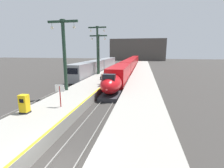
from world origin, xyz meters
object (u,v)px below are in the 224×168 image
at_px(station_column_far, 99,50).
at_px(passenger_near_edge, 105,75).
at_px(regional_train_adjacent, 99,66).
at_px(departure_info_board, 60,91).
at_px(ticket_machine_yellow, 24,105).
at_px(station_column_mid, 64,49).
at_px(station_column_distant, 98,46).
at_px(rolling_suitcase, 101,78).
at_px(passenger_mid_platform, 102,78).
at_px(highspeed_train_main, 130,64).

height_order(station_column_far, passenger_near_edge, station_column_far).
xyz_separation_m(regional_train_adjacent, departure_info_board, (4.76, -31.19, 0.43)).
bearing_deg(ticket_machine_yellow, station_column_mid, 92.38).
height_order(station_column_distant, rolling_suitcase, station_column_distant).
xyz_separation_m(station_column_mid, departure_info_board, (2.56, -6.37, -3.95)).
height_order(regional_train_adjacent, passenger_near_edge, regional_train_adjacent).
distance_m(regional_train_adjacent, ticket_machine_yellow, 33.34).
bearing_deg(passenger_mid_platform, regional_train_adjacent, 106.49).
xyz_separation_m(station_column_far, passenger_near_edge, (3.29, -8.11, -4.31)).
bearing_deg(station_column_far, ticket_machine_yellow, -89.20).
bearing_deg(departure_info_board, regional_train_adjacent, 98.68).
xyz_separation_m(regional_train_adjacent, passenger_mid_platform, (5.93, -20.02, -0.09)).
bearing_deg(passenger_mid_platform, passenger_near_edge, 96.73).
height_order(passenger_mid_platform, ticket_machine_yellow, passenger_mid_platform).
relative_size(station_column_distant, rolling_suitcase, 10.63).
bearing_deg(passenger_mid_platform, departure_info_board, -95.97).
bearing_deg(regional_train_adjacent, station_column_distant, -76.34).
bearing_deg(regional_train_adjacent, highspeed_train_main, 51.65).
height_order(rolling_suitcase, ticket_machine_yellow, ticket_machine_yellow).
distance_m(station_column_far, ticket_machine_yellow, 25.42).
xyz_separation_m(station_column_distant, ticket_machine_yellow, (0.35, -24.19, -5.45)).
xyz_separation_m(highspeed_train_main, regional_train_adjacent, (-8.10, -10.24, 0.15)).
height_order(highspeed_train_main, station_column_mid, station_column_mid).
relative_size(regional_train_adjacent, station_column_mid, 4.04).
bearing_deg(highspeed_train_main, passenger_near_edge, -95.60).
relative_size(station_column_distant, passenger_near_edge, 6.18).
relative_size(station_column_distant, ticket_machine_yellow, 6.52).
distance_m(passenger_mid_platform, ticket_machine_yellow, 13.64).
distance_m(highspeed_train_main, ticket_machine_yellow, 43.83).
height_order(station_column_mid, station_column_far, station_column_mid).
distance_m(rolling_suitcase, ticket_machine_yellow, 17.14).
height_order(station_column_far, departure_info_board, station_column_far).
bearing_deg(regional_train_adjacent, rolling_suitcase, -73.43).
distance_m(station_column_mid, passenger_near_edge, 10.13).
xyz_separation_m(rolling_suitcase, ticket_machine_yellow, (-2.29, -16.98, 0.44)).
bearing_deg(rolling_suitcase, highspeed_train_main, 82.98).
relative_size(passenger_mid_platform, departure_info_board, 0.80).
bearing_deg(ticket_machine_yellow, station_column_distant, 90.83).
xyz_separation_m(highspeed_train_main, rolling_suitcase, (-3.26, -26.49, -0.62)).
height_order(ticket_machine_yellow, departure_info_board, departure_info_board).
xyz_separation_m(station_column_mid, station_column_far, (-0.00, 16.59, -0.15)).
bearing_deg(highspeed_train_main, rolling_suitcase, -97.02).
height_order(highspeed_train_main, passenger_near_edge, highspeed_train_main).
relative_size(highspeed_train_main, station_column_mid, 8.24).
height_order(station_column_distant, departure_info_board, station_column_distant).
relative_size(station_column_mid, departure_info_board, 4.27).
xyz_separation_m(regional_train_adjacent, station_column_far, (2.20, -8.23, 4.22)).
height_order(highspeed_train_main, station_column_distant, station_column_distant).
bearing_deg(station_column_far, departure_info_board, -83.64).
bearing_deg(station_column_far, passenger_near_edge, -67.91).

